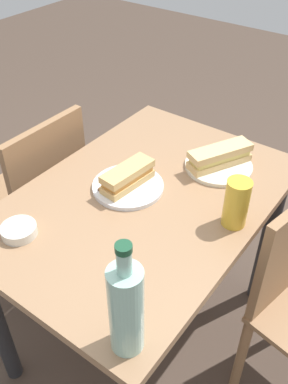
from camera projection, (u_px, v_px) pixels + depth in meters
The scene contains 12 objects.
ground_plane at pixel (144, 330), 1.86m from camera, with size 8.00×8.00×0.00m, color #47382D.
dining_table at pixel (144, 227), 1.47m from camera, with size 1.04×0.72×0.75m.
chair_far at pixel (38, 194), 1.80m from camera, with size 0.40×0.40×0.86m.
plate_near at pixel (219, 166), 1.51m from camera, with size 0.24×0.24×0.01m, color silver.
baguette_sandwich_near at pixel (220, 156), 1.48m from camera, with size 0.24×0.17×0.07m.
knife_near at pixel (208, 157), 1.53m from camera, with size 0.17×0.09×0.01m.
plate_far at pixel (128, 186), 1.41m from camera, with size 0.24×0.24×0.01m, color white.
baguette_sandwich_far at pixel (128, 176), 1.39m from camera, with size 0.20×0.09×0.07m.
knife_far at pixel (114, 179), 1.43m from camera, with size 0.18×0.01×0.01m.
water_bottle at pixel (126, 308), 0.89m from camera, with size 0.08×0.08×0.32m.
beer_glass at pixel (236, 203), 1.24m from camera, with size 0.07×0.07×0.16m, color gold.
olive_bowl at pixel (19, 230), 1.24m from camera, with size 0.10×0.10×0.03m, color silver.
Camera 1 is at (-0.86, -0.63, 1.64)m, focal length 39.82 mm.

